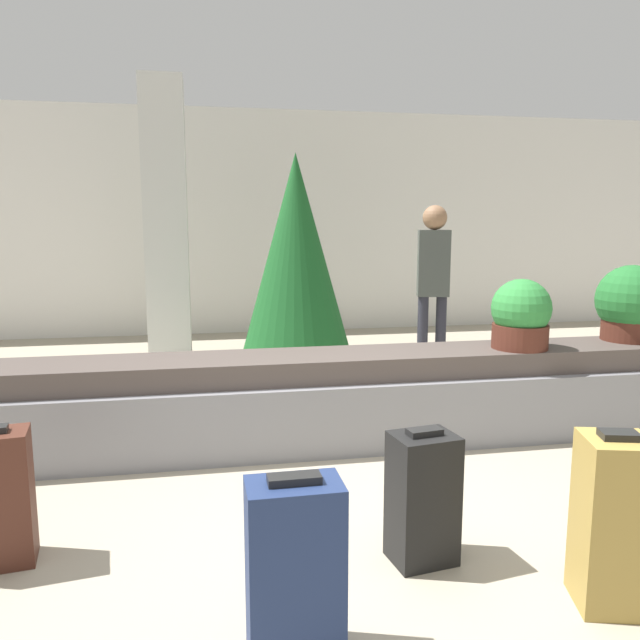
# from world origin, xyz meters

# --- Properties ---
(ground_plane) EXTENTS (18.00, 18.00, 0.00)m
(ground_plane) POSITION_xyz_m (0.00, 0.00, 0.00)
(ground_plane) COLOR #9E937F
(back_wall) EXTENTS (18.00, 0.06, 3.20)m
(back_wall) POSITION_xyz_m (0.00, 6.17, 1.60)
(back_wall) COLOR silver
(back_wall) RESTS_ON ground_plane
(carousel) EXTENTS (7.29, 0.72, 0.67)m
(carousel) POSITION_xyz_m (0.00, 1.36, 0.32)
(carousel) COLOR gray
(carousel) RESTS_ON ground_plane
(pillar) EXTENTS (0.48, 0.48, 3.20)m
(pillar) POSITION_xyz_m (-1.22, 4.37, 1.60)
(pillar) COLOR silver
(pillar) RESTS_ON ground_plane
(suitcase_1) EXTENTS (0.36, 0.23, 0.72)m
(suitcase_1) POSITION_xyz_m (-0.51, -0.88, 0.35)
(suitcase_1) COLOR navy
(suitcase_1) RESTS_ON ground_plane
(suitcase_2) EXTENTS (0.33, 0.28, 0.66)m
(suitcase_2) POSITION_xyz_m (0.19, -0.33, 0.32)
(suitcase_2) COLOR black
(suitcase_2) RESTS_ON ground_plane
(suitcase_3) EXTENTS (0.34, 0.34, 0.77)m
(suitcase_3) POSITION_xyz_m (0.85, -0.81, 0.37)
(suitcase_3) COLOR #A3843D
(suitcase_3) RESTS_ON ground_plane
(potted_plant_0) EXTENTS (0.55, 0.55, 0.61)m
(potted_plant_0) POSITION_xyz_m (2.56, 1.43, 0.97)
(potted_plant_0) COLOR #4C2319
(potted_plant_0) RESTS_ON carousel
(potted_plant_1) EXTENTS (0.44, 0.44, 0.53)m
(potted_plant_1) POSITION_xyz_m (1.53, 1.29, 0.92)
(potted_plant_1) COLOR #4C2319
(potted_plant_1) RESTS_ON carousel
(traveler_0) EXTENTS (0.35, 0.25, 1.79)m
(traveler_0) POSITION_xyz_m (1.51, 3.10, 1.08)
(traveler_0) COLOR #282833
(traveler_0) RESTS_ON ground_plane
(decorated_tree) EXTENTS (1.20, 1.20, 2.34)m
(decorated_tree) POSITION_xyz_m (0.16, 3.62, 1.26)
(decorated_tree) COLOR #4C331E
(decorated_tree) RESTS_ON ground_plane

